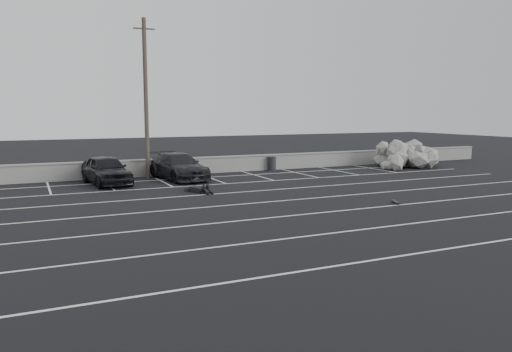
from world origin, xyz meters
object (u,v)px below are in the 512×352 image
car_right (179,166)px  riprap_pile (410,159)px  car_left (106,170)px  trash_bin (272,163)px  person (196,187)px  utility_pole (146,98)px  skateboard (396,202)px

car_right → riprap_pile: bearing=-9.8°
car_left → car_right: car_left is taller
trash_bin → person: (-7.50, -6.54, -0.23)m
trash_bin → person: trash_bin is taller
car_right → car_left: bearing=176.4°
car_right → person: bearing=-103.9°
car_left → utility_pole: size_ratio=0.50×
car_right → trash_bin: size_ratio=5.69×
utility_pole → riprap_pile: size_ratio=1.68×
car_right → person: (-0.50, -4.84, -0.53)m
car_right → skateboard: (6.41, -11.56, -0.70)m
riprap_pile → person: size_ratio=2.18×
car_right → person: car_right is taller
car_right → trash_bin: 7.20m
skateboard → utility_pole: bearing=144.9°
trash_bin → person: size_ratio=0.36×
utility_pole → person: 7.68m
car_left → riprap_pile: car_left is taller
trash_bin → riprap_pile: (10.03, -2.23, 0.12)m
car_right → riprap_pile: (17.02, -0.54, -0.17)m
trash_bin → car_left: bearing=-169.8°
trash_bin → person: 9.95m
car_left → riprap_pile: (21.19, -0.22, -0.21)m
utility_pole → riprap_pile: utility_pole is taller
car_right → person: size_ratio=2.07×
person → skateboard: (6.91, -6.71, -0.17)m
car_right → skateboard: bearing=-69.0°
utility_pole → person: bearing=-80.6°
car_left → trash_bin: size_ratio=5.05×
car_left → trash_bin: (11.16, 2.01, -0.33)m
utility_pole → riprap_pile: (18.54, -1.83, -4.14)m
utility_pole → skateboard: bearing=-58.3°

